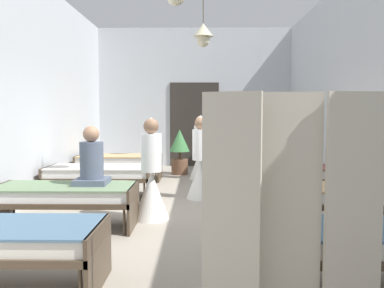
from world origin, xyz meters
name	(u,v)px	position (x,y,z in m)	size (l,w,h in m)	color
ground_plane	(191,213)	(0.00, 0.00, -0.05)	(6.10, 11.22, 0.10)	#9E9384
room_shell	(192,89)	(0.00, 1.20, 1.98)	(5.90, 10.82, 3.95)	silver
bed_right_row_0	(381,242)	(1.70, -2.85, 0.44)	(1.90, 0.84, 0.57)	#473828
bed_left_row_1	(65,195)	(-1.70, -0.95, 0.44)	(1.90, 0.84, 0.57)	#473828
bed_right_row_1	(317,196)	(1.70, -0.95, 0.44)	(1.90, 0.84, 0.57)	#473828
bed_left_row_2	(99,174)	(-1.70, 0.95, 0.44)	(1.90, 0.84, 0.57)	#473828
bed_right_row_2	(286,174)	(1.70, 0.95, 0.44)	(1.90, 0.84, 0.57)	#473828
bed_left_row_3	(119,161)	(-1.70, 2.85, 0.44)	(1.90, 0.84, 0.57)	#473828
bed_right_row_3	(268,161)	(1.70, 2.85, 0.44)	(1.90, 0.84, 0.57)	#473828
nurse_near_aisle	(200,156)	(0.16, 3.03, 0.53)	(0.52, 0.52, 1.49)	white
nurse_mid_aisle	(152,183)	(-0.57, -0.53, 0.53)	(0.52, 0.52, 1.49)	white
nurse_far_aisle	(201,169)	(0.15, 0.89, 0.53)	(0.52, 0.52, 1.49)	white
patient_seated_primary	(92,163)	(-1.35, -0.86, 0.87)	(0.44, 0.44, 0.80)	#515B70
potted_plant	(180,149)	(-0.35, 3.72, 0.65)	(0.51, 0.51, 1.13)	brown
privacy_screen	(291,216)	(0.75, -3.55, 0.85)	(1.25, 0.20, 1.70)	#BCB29E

